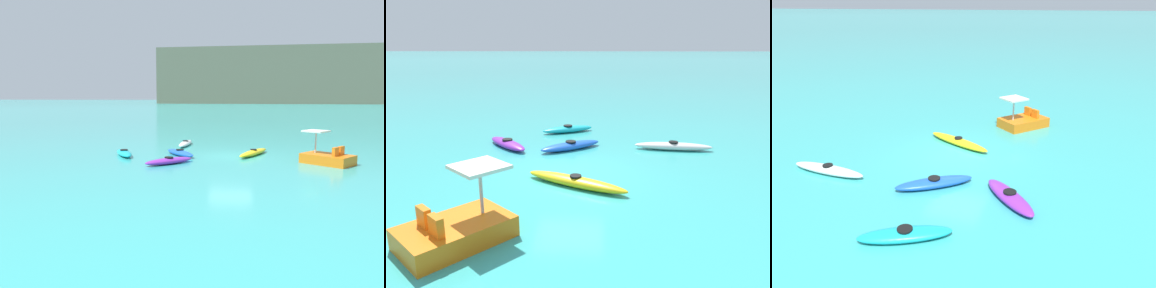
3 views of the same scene
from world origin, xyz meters
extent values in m
plane|color=#38ADA8|center=(0.00, 0.00, 0.00)|extent=(600.00, 600.00, 0.00)
ellipsoid|color=#19B7C6|center=(-6.19, -0.54, 0.16)|extent=(1.80, 2.72, 0.32)
cylinder|color=black|center=(-6.19, -0.54, 0.35)|extent=(0.60, 0.60, 0.05)
ellipsoid|color=yellow|center=(1.32, 0.32, 0.16)|extent=(2.16, 3.46, 0.32)
cylinder|color=black|center=(1.32, 0.32, 0.35)|extent=(0.50, 0.50, 0.05)
ellipsoid|color=purple|center=(-3.17, -2.95, 0.16)|extent=(2.54, 2.34, 0.32)
cylinder|color=black|center=(-3.17, -2.95, 0.35)|extent=(0.63, 0.63, 0.05)
ellipsoid|color=white|center=(-3.13, 4.22, 0.16)|extent=(0.91, 3.30, 0.32)
cylinder|color=black|center=(-3.13, 4.22, 0.35)|extent=(0.42, 0.42, 0.05)
ellipsoid|color=blue|center=(-2.96, -0.15, 0.16)|extent=(2.23, 2.74, 0.32)
cylinder|color=black|center=(-2.96, -0.15, 0.35)|extent=(0.62, 0.62, 0.05)
cube|color=orange|center=(4.91, -2.16, 0.25)|extent=(2.79, 2.72, 0.50)
cube|color=orange|center=(5.12, -2.75, 0.72)|extent=(0.41, 0.43, 0.44)
cube|color=orange|center=(5.52, -2.31, 0.72)|extent=(0.41, 0.43, 0.44)
cylinder|color=#B2B2B7|center=(4.38, -1.70, 1.05)|extent=(0.08, 0.08, 1.10)
cube|color=silver|center=(4.38, -1.70, 1.64)|extent=(1.55, 1.55, 0.08)
camera|label=1|loc=(-0.19, -21.76, 3.47)|focal=35.30mm
camera|label=2|loc=(12.22, 0.99, 4.31)|focal=34.43mm
camera|label=3|loc=(-14.16, -4.74, 6.29)|focal=34.77mm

